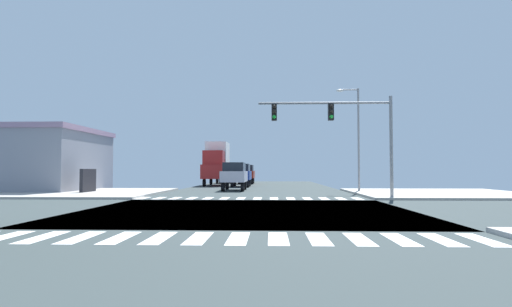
# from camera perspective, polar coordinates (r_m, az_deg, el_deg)

# --- Properties ---
(ground) EXTENTS (90.00, 90.00, 0.05)m
(ground) POSITION_cam_1_polar(r_m,az_deg,el_deg) (17.77, -1.39, -7.92)
(ground) COLOR #333D3D
(sidewalk_corner_ne) EXTENTS (12.00, 12.00, 0.14)m
(sidewalk_corner_ne) POSITION_cam_1_polar(r_m,az_deg,el_deg) (32.01, 24.06, -5.05)
(sidewalk_corner_ne) COLOR #B2ADA3
(sidewalk_corner_ne) RESTS_ON ground
(sidewalk_corner_nw) EXTENTS (12.00, 12.00, 0.14)m
(sidewalk_corner_nw) POSITION_cam_1_polar(r_m,az_deg,el_deg) (32.87, -23.36, -4.99)
(sidewalk_corner_nw) COLOR #AEA9A1
(sidewalk_corner_nw) RESTS_ON ground
(crosswalk_near) EXTENTS (13.50, 2.00, 0.01)m
(crosswalk_near) POSITION_cam_1_polar(r_m,az_deg,el_deg) (10.58, -5.23, -11.59)
(crosswalk_near) COLOR white
(crosswalk_near) RESTS_ON ground
(crosswalk_far) EXTENTS (13.50, 2.00, 0.01)m
(crosswalk_far) POSITION_cam_1_polar(r_m,az_deg,el_deg) (25.05, -0.95, -6.22)
(crosswalk_far) COLOR white
(crosswalk_far) RESTS_ON ground
(traffic_signal_mast) EXTENTS (8.06, 0.55, 6.16)m
(traffic_signal_mast) POSITION_cam_1_polar(r_m,az_deg,el_deg) (25.32, 11.19, 4.30)
(traffic_signal_mast) COLOR gray
(traffic_signal_mast) RESTS_ON ground
(street_lamp) EXTENTS (1.78, 0.32, 8.07)m
(street_lamp) POSITION_cam_1_polar(r_m,az_deg,el_deg) (32.90, 13.59, 3.19)
(street_lamp) COLOR gray
(street_lamp) RESTS_ON ground
(bank_building) EXTENTS (13.86, 9.83, 5.13)m
(bank_building) POSITION_cam_1_polar(r_m,az_deg,el_deg) (39.16, -29.99, -0.74)
(bank_building) COLOR gray
(bank_building) RESTS_ON ground
(suv_nearside_1) EXTENTS (1.96, 4.60, 2.34)m
(suv_nearside_1) POSITION_cam_1_polar(r_m,az_deg,el_deg) (54.12, -4.36, -2.64)
(suv_nearside_1) COLOR black
(suv_nearside_1) RESTS_ON ground
(suv_farside_2) EXTENTS (1.96, 4.60, 2.34)m
(suv_farside_2) POSITION_cam_1_polar(r_m,az_deg,el_deg) (34.69, -3.00, -2.83)
(suv_farside_2) COLOR black
(suv_farside_2) RESTS_ON ground
(suv_crossing_3) EXTENTS (1.96, 4.60, 2.34)m
(suv_crossing_3) POSITION_cam_1_polar(r_m,az_deg,el_deg) (51.43, -1.34, -2.67)
(suv_crossing_3) COLOR black
(suv_crossing_3) RESTS_ON ground
(box_truck_trailing_1) EXTENTS (2.40, 7.20, 4.85)m
(box_truck_trailing_1) POSITION_cam_1_polar(r_m,az_deg,el_deg) (46.24, -5.46, -1.25)
(box_truck_trailing_1) COLOR black
(box_truck_trailing_1) RESTS_ON ground
(suv_middle_4) EXTENTS (1.96, 4.60, 2.34)m
(suv_middle_4) POSITION_cam_1_polar(r_m,az_deg,el_deg) (42.31, -2.08, -2.74)
(suv_middle_4) COLOR black
(suv_middle_4) RESTS_ON ground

